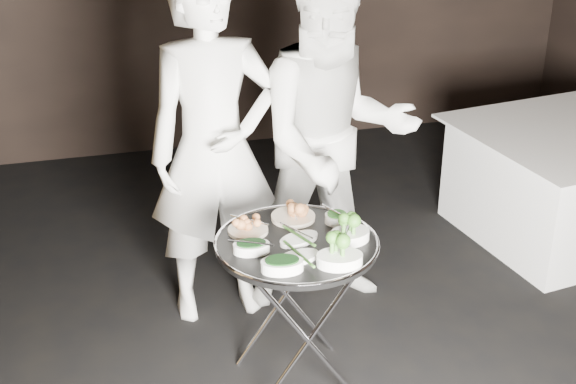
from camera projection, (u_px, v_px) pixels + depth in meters
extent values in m
cylinder|color=silver|center=(308.00, 341.00, 3.58)|extent=(0.51, 0.02, 0.76)
cylinder|color=silver|center=(308.00, 341.00, 3.58)|extent=(0.51, 0.02, 0.76)
cylinder|color=silver|center=(285.00, 295.00, 3.92)|extent=(0.51, 0.02, 0.76)
cylinder|color=silver|center=(285.00, 295.00, 3.92)|extent=(0.51, 0.02, 0.76)
cylinder|color=silver|center=(249.00, 258.00, 3.55)|extent=(0.02, 0.44, 0.02)
cylinder|color=silver|center=(343.00, 245.00, 3.65)|extent=(0.02, 0.44, 0.02)
cylinder|color=black|center=(297.00, 245.00, 3.58)|extent=(0.73, 0.73, 0.03)
torus|color=silver|center=(297.00, 242.00, 3.58)|extent=(0.74, 0.74, 0.02)
cylinder|color=beige|center=(248.00, 230.00, 3.66)|extent=(0.18, 0.18, 0.02)
cylinder|color=beige|center=(293.00, 217.00, 3.77)|extent=(0.21, 0.21, 0.02)
cylinder|color=white|center=(337.00, 218.00, 3.74)|extent=(0.11, 0.11, 0.04)
cylinder|color=silver|center=(249.00, 220.00, 3.65)|extent=(0.15, 0.15, 0.01)
cylinder|color=silver|center=(295.00, 209.00, 3.75)|extent=(0.05, 0.20, 0.01)
cylinder|color=silver|center=(337.00, 212.00, 3.72)|extent=(0.09, 0.19, 0.01)
cylinder|color=silver|center=(251.00, 243.00, 3.46)|extent=(0.19, 0.10, 0.01)
cylinder|color=silver|center=(347.00, 230.00, 3.56)|extent=(0.10, 0.18, 0.01)
cylinder|color=silver|center=(296.00, 230.00, 3.56)|extent=(0.11, 0.18, 0.01)
imported|color=white|center=(214.00, 150.00, 4.10)|extent=(0.71, 0.49, 1.89)
imported|color=white|center=(334.00, 140.00, 4.20)|extent=(0.94, 0.74, 1.90)
cube|color=white|center=(564.00, 185.00, 5.12)|extent=(1.11, 1.11, 0.69)
cube|color=white|center=(572.00, 133.00, 4.97)|extent=(1.25, 1.25, 0.02)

